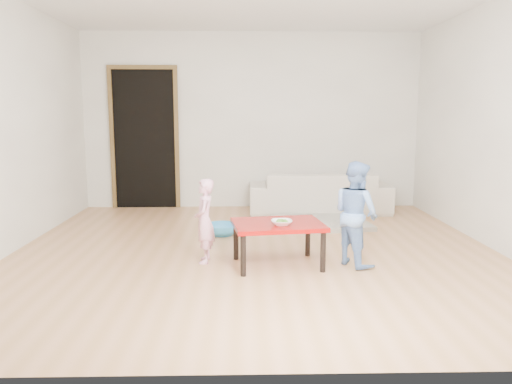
{
  "coord_description": "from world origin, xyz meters",
  "views": [
    {
      "loc": [
        -0.12,
        -5.04,
        1.42
      ],
      "look_at": [
        0.0,
        -0.2,
        0.65
      ],
      "focal_mm": 35.0,
      "sensor_mm": 36.0,
      "label": 1
    }
  ],
  "objects_px": {
    "child_pink": "(204,221)",
    "child_blue": "(356,213)",
    "sofa": "(319,192)",
    "bowl": "(282,223)",
    "red_table": "(278,244)",
    "basin": "(222,230)"
  },
  "relations": [
    {
      "from": "child_pink",
      "to": "child_blue",
      "type": "distance_m",
      "value": 1.43
    },
    {
      "from": "sofa",
      "to": "bowl",
      "type": "relative_size",
      "value": 10.47
    },
    {
      "from": "child_pink",
      "to": "child_blue",
      "type": "xyz_separation_m",
      "value": [
        1.42,
        -0.11,
        0.09
      ]
    },
    {
      "from": "red_table",
      "to": "bowl",
      "type": "relative_size",
      "value": 4.31
    },
    {
      "from": "sofa",
      "to": "red_table",
      "type": "distance_m",
      "value": 2.68
    },
    {
      "from": "child_pink",
      "to": "basin",
      "type": "height_order",
      "value": "child_pink"
    },
    {
      "from": "child_pink",
      "to": "child_blue",
      "type": "height_order",
      "value": "child_blue"
    },
    {
      "from": "sofa",
      "to": "bowl",
      "type": "distance_m",
      "value": 2.78
    },
    {
      "from": "bowl",
      "to": "sofa",
      "type": "bearing_deg",
      "value": 74.49
    },
    {
      "from": "basin",
      "to": "red_table",
      "type": "bearing_deg",
      "value": -64.48
    },
    {
      "from": "sofa",
      "to": "bowl",
      "type": "xyz_separation_m",
      "value": [
        -0.74,
        -2.67,
        0.14
      ]
    },
    {
      "from": "child_pink",
      "to": "bowl",
      "type": "bearing_deg",
      "value": 71.18
    },
    {
      "from": "sofa",
      "to": "red_table",
      "type": "height_order",
      "value": "sofa"
    },
    {
      "from": "sofa",
      "to": "child_pink",
      "type": "xyz_separation_m",
      "value": [
        -1.46,
        -2.44,
        0.11
      ]
    },
    {
      "from": "child_pink",
      "to": "basin",
      "type": "relative_size",
      "value": 1.97
    },
    {
      "from": "bowl",
      "to": "child_pink",
      "type": "xyz_separation_m",
      "value": [
        -0.72,
        0.23,
        -0.03
      ]
    },
    {
      "from": "red_table",
      "to": "child_pink",
      "type": "xyz_separation_m",
      "value": [
        -0.69,
        0.13,
        0.2
      ]
    },
    {
      "from": "red_table",
      "to": "basin",
      "type": "bearing_deg",
      "value": 115.52
    },
    {
      "from": "child_pink",
      "to": "child_blue",
      "type": "relative_size",
      "value": 0.82
    },
    {
      "from": "bowl",
      "to": "basin",
      "type": "xyz_separation_m",
      "value": [
        -0.6,
        1.3,
        -0.37
      ]
    },
    {
      "from": "red_table",
      "to": "child_pink",
      "type": "height_order",
      "value": "child_pink"
    },
    {
      "from": "bowl",
      "to": "child_pink",
      "type": "height_order",
      "value": "child_pink"
    }
  ]
}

